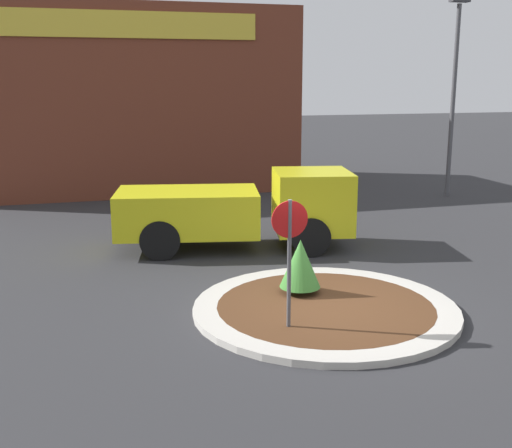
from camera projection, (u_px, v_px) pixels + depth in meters
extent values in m
plane|color=#2D2D30|center=(325.00, 312.00, 12.02)|extent=(120.00, 120.00, 0.00)
cylinder|color=#BCB7AD|center=(325.00, 308.00, 12.01)|extent=(4.96, 4.96, 0.13)
cylinder|color=#4C2D19|center=(325.00, 308.00, 12.01)|extent=(4.07, 4.07, 0.13)
cylinder|color=#4C4C51|center=(289.00, 268.00, 10.75)|extent=(0.07, 0.07, 2.33)
cylinder|color=#B71414|center=(290.00, 219.00, 10.56)|extent=(0.63, 0.03, 0.63)
cylinder|color=brown|center=(300.00, 289.00, 12.69)|extent=(0.08, 0.08, 0.12)
cone|color=#3D7F33|center=(300.00, 263.00, 12.57)|extent=(0.81, 0.81, 0.96)
cube|color=gold|center=(312.00, 201.00, 16.37)|extent=(2.22, 2.25, 1.54)
cube|color=gold|center=(188.00, 212.00, 16.17)|extent=(3.86, 2.68, 1.08)
cube|color=black|center=(338.00, 190.00, 16.36)|extent=(0.38, 1.69, 0.54)
cylinder|color=black|center=(300.00, 221.00, 17.42)|extent=(1.00, 0.41, 0.97)
cylinder|color=black|center=(311.00, 237.00, 15.61)|extent=(1.00, 0.41, 0.97)
cylinder|color=black|center=(165.00, 223.00, 17.14)|extent=(1.00, 0.41, 0.97)
cylinder|color=black|center=(160.00, 240.00, 15.33)|extent=(1.00, 0.41, 0.97)
cube|color=brown|center=(129.00, 100.00, 25.27)|extent=(12.34, 6.00, 6.86)
cube|color=gold|center=(133.00, 24.00, 21.85)|extent=(8.64, 0.08, 0.90)
cylinder|color=#4C4C51|center=(453.00, 103.00, 23.04)|extent=(0.16, 0.16, 6.80)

